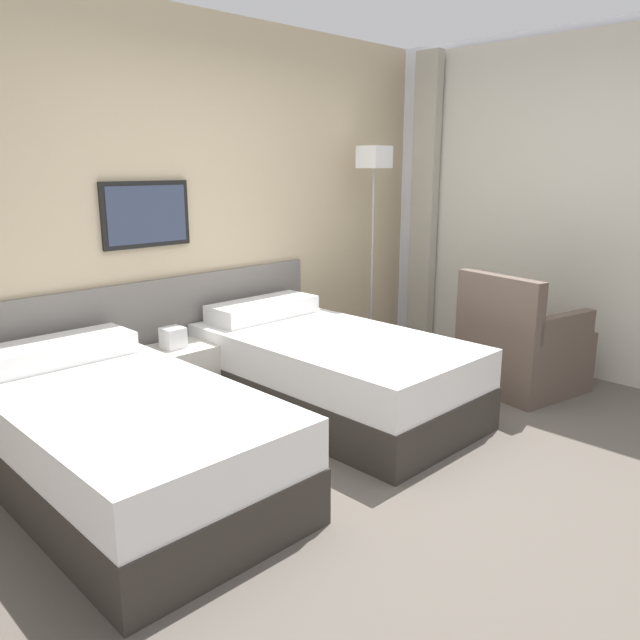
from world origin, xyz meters
TOP-DOWN VIEW (x-y plane):
  - ground_plane at (0.00, 0.00)m, footprint 16.00×16.00m
  - wall_headboard at (-0.03, 1.94)m, footprint 10.00×0.10m
  - wall_window at (2.34, -0.18)m, footprint 0.21×4.42m
  - bed_near_door at (-1.22, 0.92)m, footprint 1.06×1.95m
  - bed_near_window at (0.33, 0.92)m, footprint 1.06×1.95m
  - nightstand at (-0.44, 1.65)m, footprint 0.52×0.37m
  - floor_lamp at (1.51, 1.57)m, footprint 0.24×0.24m
  - armchair at (1.66, 0.20)m, footprint 0.86×0.85m

SIDE VIEW (x-z plane):
  - ground_plane at x=0.00m, z-range 0.00..0.00m
  - nightstand at x=-0.44m, z-range -0.06..0.54m
  - bed_near_door at x=-1.22m, z-range -0.06..0.61m
  - bed_near_window at x=0.33m, z-range -0.06..0.61m
  - armchair at x=1.66m, z-range -0.15..0.75m
  - wall_headboard at x=-0.03m, z-range -0.05..2.65m
  - wall_window at x=2.34m, z-range -0.01..2.69m
  - floor_lamp at x=1.51m, z-range 0.57..2.39m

